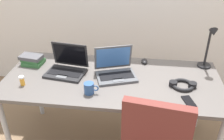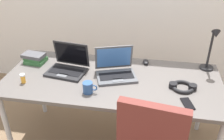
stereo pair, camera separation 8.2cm
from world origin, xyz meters
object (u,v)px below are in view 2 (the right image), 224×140
object	(u,v)px
headphones	(183,87)
book_stack	(35,58)
coffee_mug	(88,88)
desk_lamp	(211,50)
cell_phone	(187,104)
pill_bottle	(23,78)
laptop_near_mouse	(68,66)
computer_mouse	(146,62)
laptop_far_corner	(116,71)

from	to	relation	value
headphones	book_stack	world-z (taller)	book_stack
coffee_mug	book_stack	bearing A→B (deg)	147.47
desk_lamp	coffee_mug	distance (m)	1.08
cell_phone	pill_bottle	bearing A→B (deg)	160.74
laptop_near_mouse	computer_mouse	size ratio (longest dim) A/B	3.70
headphones	desk_lamp	bearing A→B (deg)	54.84
computer_mouse	cell_phone	size ratio (longest dim) A/B	0.71
book_stack	desk_lamp	bearing A→B (deg)	4.34
laptop_near_mouse	cell_phone	xyz separation A→B (m)	(0.99, -0.30, -0.04)
book_stack	headphones	bearing A→B (deg)	-9.00
desk_lamp	book_stack	xyz separation A→B (m)	(-1.55, -0.12, -0.15)
laptop_far_corner	computer_mouse	world-z (taller)	laptop_far_corner
pill_bottle	coffee_mug	size ratio (longest dim) A/B	0.70
computer_mouse	cell_phone	xyz separation A→B (m)	(0.33, -0.56, -0.01)
desk_lamp	computer_mouse	bearing A→B (deg)	176.33
laptop_far_corner	headphones	xyz separation A→B (m)	(0.55, -0.10, -0.03)
desk_lamp	pill_bottle	size ratio (longest dim) A/B	5.07
laptop_near_mouse	desk_lamp	bearing A→B (deg)	10.61
desk_lamp	coffee_mug	size ratio (longest dim) A/B	3.54
desk_lamp	laptop_near_mouse	world-z (taller)	desk_lamp
headphones	laptop_near_mouse	bearing A→B (deg)	173.92
desk_lamp	book_stack	world-z (taller)	desk_lamp
headphones	pill_bottle	bearing A→B (deg)	-173.86
computer_mouse	laptop_far_corner	bearing A→B (deg)	-137.68
laptop_near_mouse	laptop_far_corner	distance (m)	0.42
headphones	coffee_mug	world-z (taller)	coffee_mug
computer_mouse	headphones	bearing A→B (deg)	-54.69
cell_phone	book_stack	bearing A→B (deg)	146.65
laptop_near_mouse	cell_phone	world-z (taller)	laptop_near_mouse
desk_lamp	pill_bottle	bearing A→B (deg)	-162.76
cell_phone	pill_bottle	distance (m)	1.29
pill_bottle	coffee_mug	xyz separation A→B (m)	(0.55, -0.04, 0.00)
laptop_far_corner	pill_bottle	xyz separation A→B (m)	(-0.72, -0.24, -0.01)
laptop_far_corner	computer_mouse	distance (m)	0.36
laptop_near_mouse	laptop_far_corner	world-z (taller)	laptop_near_mouse
headphones	pill_bottle	world-z (taller)	pill_bottle
headphones	book_stack	distance (m)	1.34
computer_mouse	desk_lamp	bearing A→B (deg)	-8.49
desk_lamp	book_stack	size ratio (longest dim) A/B	1.86
desk_lamp	computer_mouse	xyz separation A→B (m)	(-0.54, 0.03, -0.18)
desk_lamp	pill_bottle	distance (m)	1.57
laptop_near_mouse	book_stack	xyz separation A→B (m)	(-0.36, 0.11, -0.01)
laptop_far_corner	coffee_mug	xyz separation A→B (m)	(-0.17, -0.28, -0.00)
pill_bottle	cell_phone	bearing A→B (deg)	-2.93
laptop_far_corner	coffee_mug	distance (m)	0.33
headphones	book_stack	xyz separation A→B (m)	(-1.32, 0.21, 0.03)
cell_phone	laptop_near_mouse	bearing A→B (deg)	146.53
coffee_mug	computer_mouse	bearing A→B (deg)	53.09
cell_phone	coffee_mug	size ratio (longest dim) A/B	1.20
laptop_far_corner	cell_phone	xyz separation A→B (m)	(0.57, -0.30, -0.04)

